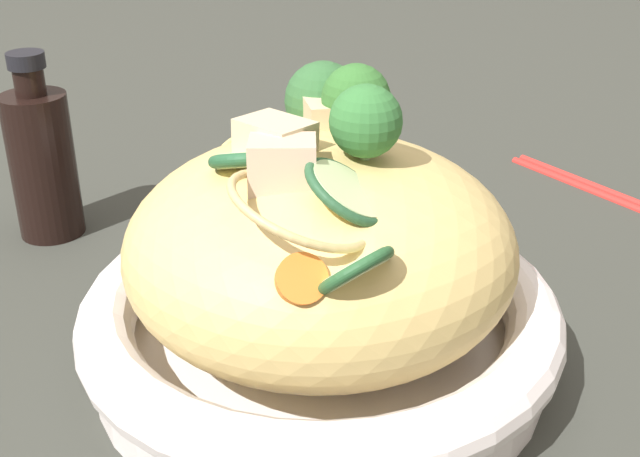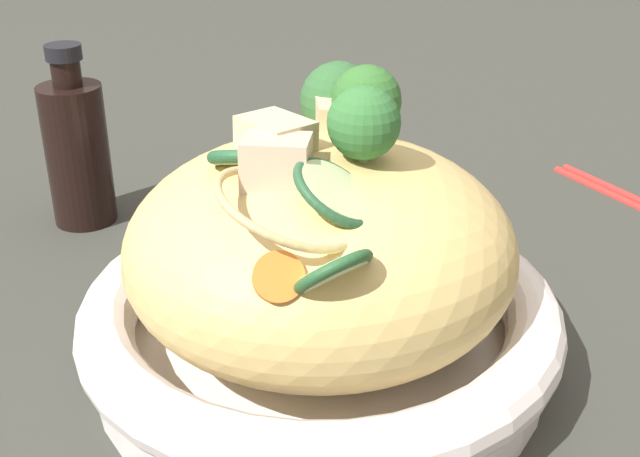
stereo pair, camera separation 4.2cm
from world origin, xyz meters
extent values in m
plane|color=#32342E|center=(0.00, 0.00, 0.00)|extent=(3.00, 3.00, 0.00)
cylinder|color=white|center=(0.00, 0.00, 0.01)|extent=(0.25, 0.25, 0.02)
torus|color=white|center=(0.00, 0.00, 0.03)|extent=(0.26, 0.26, 0.03)
ellipsoid|color=tan|center=(0.00, 0.00, 0.07)|extent=(0.20, 0.20, 0.11)
torus|color=#D0BC65|center=(-0.04, 0.03, 0.10)|extent=(0.08, 0.08, 0.02)
torus|color=tan|center=(0.01, -0.05, 0.12)|extent=(0.09, 0.09, 0.03)
torus|color=tan|center=(0.00, 0.01, 0.10)|extent=(0.08, 0.08, 0.02)
cone|color=#97BF74|center=(-0.03, 0.08, 0.10)|extent=(0.02, 0.02, 0.01)
sphere|color=#2E5B30|center=(-0.03, 0.08, 0.13)|extent=(0.05, 0.05, 0.05)
cone|color=#A2C06F|center=(0.02, 0.00, 0.12)|extent=(0.02, 0.02, 0.02)
sphere|color=#306A32|center=(0.02, 0.00, 0.14)|extent=(0.05, 0.05, 0.04)
cone|color=#9BB57B|center=(0.00, 0.06, 0.12)|extent=(0.03, 0.03, 0.02)
sphere|color=#30652B|center=(0.00, 0.06, 0.14)|extent=(0.05, 0.05, 0.04)
cylinder|color=orange|center=(-0.02, -0.01, 0.13)|extent=(0.02, 0.03, 0.02)
cylinder|color=orange|center=(0.02, -0.08, 0.10)|extent=(0.03, 0.03, 0.02)
cylinder|color=orange|center=(0.01, 0.04, 0.12)|extent=(0.02, 0.03, 0.02)
cylinder|color=orange|center=(-0.02, 0.00, 0.13)|extent=(0.04, 0.04, 0.02)
cylinder|color=beige|center=(0.04, -0.07, 0.11)|extent=(0.04, 0.04, 0.02)
torus|color=#24502A|center=(0.04, -0.07, 0.11)|extent=(0.04, 0.05, 0.03)
cylinder|color=#C7E197|center=(-0.03, -0.02, 0.13)|extent=(0.04, 0.04, 0.02)
torus|color=#225130|center=(-0.03, -0.02, 0.13)|extent=(0.06, 0.05, 0.02)
cylinder|color=beige|center=(0.03, -0.04, 0.12)|extent=(0.04, 0.04, 0.03)
torus|color=#254F2F|center=(0.03, -0.04, 0.12)|extent=(0.05, 0.05, 0.03)
cube|color=#CBB48A|center=(-0.01, 0.05, 0.12)|extent=(0.05, 0.05, 0.02)
cube|color=#D3B295|center=(-0.01, -0.03, 0.13)|extent=(0.04, 0.04, 0.03)
cube|color=#CAB48E|center=(-0.02, -0.01, 0.13)|extent=(0.04, 0.04, 0.02)
cylinder|color=black|center=(-0.24, 0.08, 0.05)|extent=(0.05, 0.05, 0.10)
cylinder|color=black|center=(-0.24, 0.08, 0.11)|extent=(0.02, 0.02, 0.02)
cylinder|color=black|center=(-0.24, 0.08, 0.13)|extent=(0.03, 0.03, 0.01)
cylinder|color=red|center=(0.16, 0.29, 0.00)|extent=(0.20, 0.13, 0.01)
cylinder|color=red|center=(0.15, 0.28, 0.00)|extent=(0.20, 0.13, 0.01)
camera|label=1|loc=(0.13, -0.35, 0.27)|focal=45.75mm
camera|label=2|loc=(0.17, -0.33, 0.27)|focal=45.75mm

